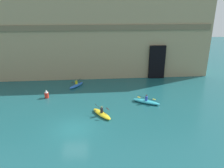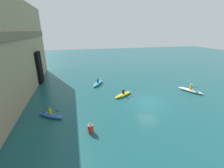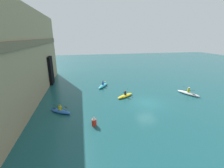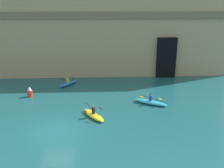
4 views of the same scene
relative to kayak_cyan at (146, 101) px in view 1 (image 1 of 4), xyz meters
name	(u,v)px [view 1 (image 1 of 4)]	position (x,y,z in m)	size (l,w,h in m)	color
ground_plane	(74,128)	(-8.22, -5.04, -0.22)	(120.00, 120.00, 0.00)	#195156
cliff_bluff	(69,37)	(-9.93, 12.36, 6.04)	(44.77, 5.94, 12.56)	#9E8966
kayak_cyan	(146,101)	(0.00, 0.00, 0.00)	(3.26, 2.45, 1.07)	#33B2C6
kayak_blue	(77,85)	(-8.72, 6.48, 0.03)	(2.25, 2.85, 1.11)	blue
kayak_yellow	(102,114)	(-5.47, -2.63, -0.01)	(2.26, 3.03, 1.14)	yellow
marker_buoy	(46,94)	(-12.25, 2.71, 0.29)	(0.51, 0.51, 1.10)	red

